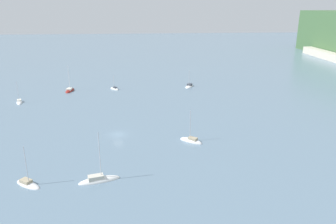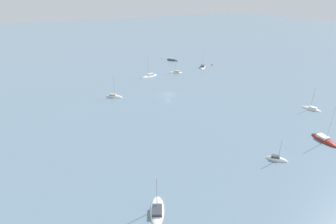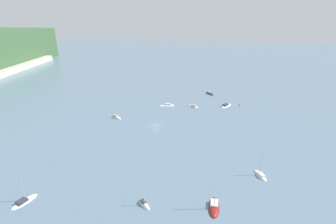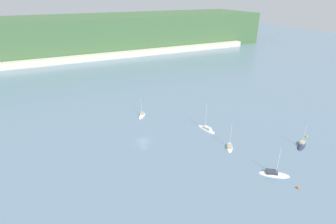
# 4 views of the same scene
# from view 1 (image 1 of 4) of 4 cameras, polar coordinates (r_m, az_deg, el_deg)

# --- Properties ---
(ground_plane) EXTENTS (600.00, 600.00, 0.00)m
(ground_plane) POSITION_cam_1_polar(r_m,az_deg,el_deg) (89.28, -8.73, -3.89)
(ground_plane) COLOR slate
(sailboat_0) EXTENTS (4.54, 4.29, 6.70)m
(sailboat_0) POSITION_cam_1_polar(r_m,az_deg,el_deg) (135.67, -9.30, 3.95)
(sailboat_0) COLOR white
(sailboat_0) RESTS_ON ground_plane
(sailboat_1) EXTENTS (6.49, 3.80, 8.31)m
(sailboat_1) POSITION_cam_1_polar(r_m,az_deg,el_deg) (127.47, -24.46, 1.55)
(sailboat_1) COLOR silver
(sailboat_1) RESTS_ON ground_plane
(sailboat_2) EXTENTS (7.90, 3.35, 10.96)m
(sailboat_2) POSITION_cam_1_polar(r_m,az_deg,el_deg) (137.39, -16.73, 3.59)
(sailboat_2) COLOR maroon
(sailboat_2) RESTS_ON ground_plane
(sailboat_3) EXTENTS (4.21, 8.55, 11.28)m
(sailboat_3) POSITION_cam_1_polar(r_m,az_deg,el_deg) (67.91, -11.91, -11.57)
(sailboat_3) COLOR white
(sailboat_3) RESTS_ON ground_plane
(sailboat_4) EXTENTS (7.49, 5.23, 7.65)m
(sailboat_4) POSITION_cam_1_polar(r_m,az_deg,el_deg) (138.77, 3.71, 4.50)
(sailboat_4) COLOR white
(sailboat_4) RESTS_ON ground_plane
(sailboat_5) EXTENTS (5.45, 6.12, 9.18)m
(sailboat_5) POSITION_cam_1_polar(r_m,az_deg,el_deg) (84.04, 4.05, -5.10)
(sailboat_5) COLOR silver
(sailboat_5) RESTS_ON ground_plane
(sailboat_6) EXTENTS (5.32, 6.31, 8.92)m
(sailboat_6) POSITION_cam_1_polar(r_m,az_deg,el_deg) (70.71, -23.22, -11.50)
(sailboat_6) COLOR silver
(sailboat_6) RESTS_ON ground_plane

